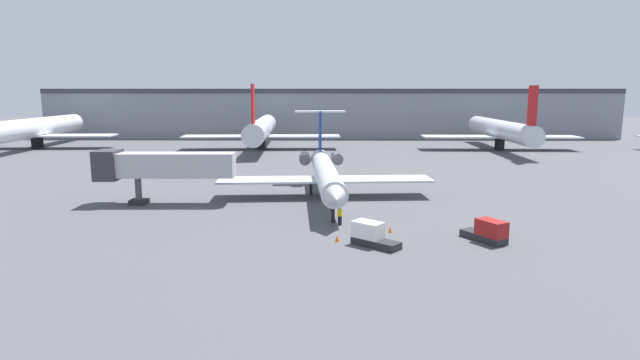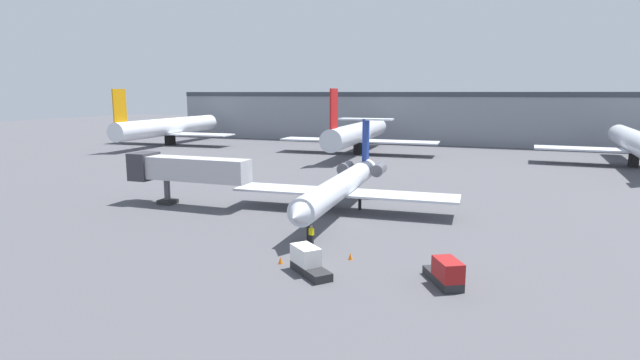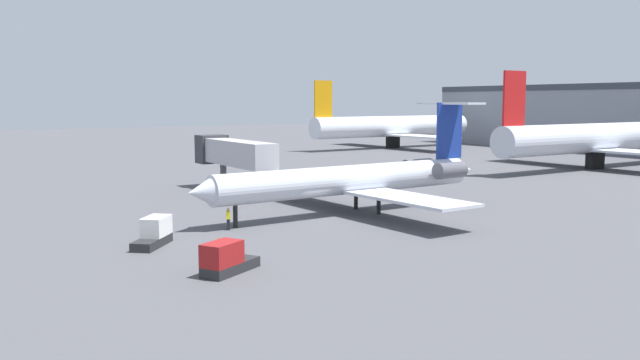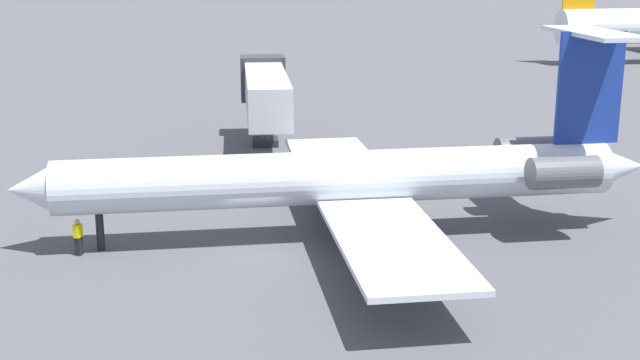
% 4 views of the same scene
% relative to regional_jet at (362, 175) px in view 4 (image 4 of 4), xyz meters
% --- Properties ---
extents(ground_plane, '(400.00, 400.00, 0.10)m').
position_rel_regional_jet_xyz_m(ground_plane, '(1.32, -5.03, -3.12)').
color(ground_plane, '#4C4C51').
extents(regional_jet, '(24.96, 30.29, 9.60)m').
position_rel_regional_jet_xyz_m(regional_jet, '(0.00, 0.00, 0.00)').
color(regional_jet, silver).
rests_on(regional_jet, ground_plane).
extents(jet_bridge, '(14.89, 3.24, 5.90)m').
position_rel_regional_jet_xyz_m(jet_bridge, '(-18.27, -4.10, 1.14)').
color(jet_bridge, '#ADADB2').
rests_on(jet_bridge, ground_plane).
extents(ground_crew_marshaller, '(0.47, 0.39, 1.69)m').
position_rel_regional_jet_xyz_m(ground_crew_marshaller, '(1.41, -12.96, -2.21)').
color(ground_crew_marshaller, black).
rests_on(ground_crew_marshaller, ground_plane).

